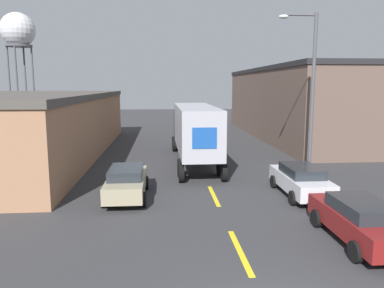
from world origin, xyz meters
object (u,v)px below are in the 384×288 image
(parked_car_right_mid, at_px, (300,180))
(water_tower, at_px, (18,31))
(semi_truck, at_px, (194,128))
(street_lamp, at_px, (309,87))
(parked_car_left_far, at_px, (127,181))
(parked_car_right_near, at_px, (359,220))

(parked_car_right_mid, relative_size, water_tower, 0.28)
(semi_truck, relative_size, street_lamp, 1.41)
(semi_truck, height_order, water_tower, water_tower)
(parked_car_left_far, bearing_deg, water_tower, 114.61)
(parked_car_right_mid, height_order, street_lamp, street_lamp)
(semi_truck, bearing_deg, parked_car_right_mid, -62.73)
(semi_truck, xyz_separation_m, street_lamp, (6.14, -5.36, 2.91))
(semi_truck, relative_size, parked_car_right_mid, 2.79)
(parked_car_left_far, relative_size, water_tower, 0.28)
(parked_car_right_near, distance_m, street_lamp, 10.16)
(parked_car_right_near, xyz_separation_m, water_tower, (-29.75, 52.24, 13.22))
(water_tower, bearing_deg, parked_car_right_near, -60.34)
(water_tower, distance_m, street_lamp, 54.12)
(semi_truck, relative_size, water_tower, 0.78)
(water_tower, bearing_deg, semi_truck, -56.42)
(parked_car_right_mid, bearing_deg, water_tower, 122.53)
(parked_car_right_mid, xyz_separation_m, street_lamp, (1.57, 3.36, 4.52))
(semi_truck, xyz_separation_m, parked_car_left_far, (-3.97, -8.39, -1.61))
(parked_car_left_far, height_order, water_tower, water_tower)
(semi_truck, distance_m, street_lamp, 8.65)
(water_tower, xyz_separation_m, street_lamp, (31.31, -43.28, -8.70))
(parked_car_right_near, height_order, parked_car_left_far, same)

